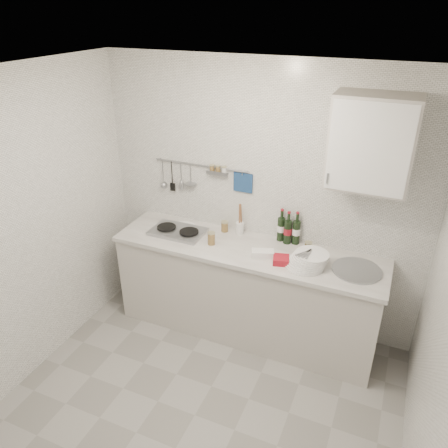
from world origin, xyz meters
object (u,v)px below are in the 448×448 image
at_px(wall_cabinet, 372,143).
at_px(plate_stack_hob, 182,228).
at_px(wine_bottles, 289,227).
at_px(plate_stack_sink, 308,260).
at_px(utensil_crock, 240,227).

relative_size(wall_cabinet, plate_stack_hob, 2.56).
bearing_deg(wine_bottles, plate_stack_sink, -50.84).
relative_size(wall_cabinet, utensil_crock, 2.23).
relative_size(wall_cabinet, wine_bottles, 2.26).
bearing_deg(wine_bottles, utensil_crock, -177.22).
bearing_deg(utensil_crock, plate_stack_hob, -165.30).
distance_m(wine_bottles, utensil_crock, 0.47).
distance_m(wall_cabinet, utensil_crock, 1.43).
distance_m(wall_cabinet, plate_stack_hob, 1.89).
bearing_deg(plate_stack_sink, plate_stack_hob, 172.74).
relative_size(plate_stack_sink, utensil_crock, 1.11).
xyz_separation_m(plate_stack_hob, wine_bottles, (0.99, 0.16, 0.14)).
height_order(wall_cabinet, plate_stack_sink, wall_cabinet).
distance_m(plate_stack_sink, wine_bottles, 0.43).
distance_m(plate_stack_hob, plate_stack_sink, 1.27).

